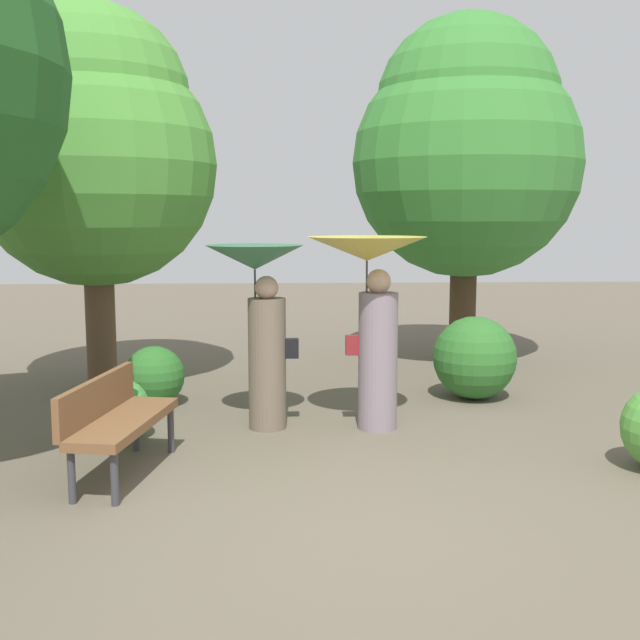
% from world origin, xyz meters
% --- Properties ---
extents(ground_plane, '(40.00, 40.00, 0.00)m').
position_xyz_m(ground_plane, '(0.00, 0.00, 0.00)').
color(ground_plane, brown).
extents(person_left, '(0.99, 0.99, 1.89)m').
position_xyz_m(person_left, '(-0.63, 2.59, 1.28)').
color(person_left, '#6B5B4C').
rests_on(person_left, ground).
extents(person_right, '(1.20, 1.20, 1.97)m').
position_xyz_m(person_right, '(0.49, 2.52, 1.40)').
color(person_right, gray).
rests_on(person_right, ground).
extents(park_bench, '(0.74, 1.56, 0.83)m').
position_xyz_m(park_bench, '(-1.81, 1.18, 0.51)').
color(park_bench, '#38383D').
rests_on(park_bench, ground).
extents(tree_near_left, '(3.04, 3.04, 4.78)m').
position_xyz_m(tree_near_left, '(-2.74, 4.70, 3.05)').
color(tree_near_left, brown).
rests_on(tree_near_left, ground).
extents(tree_near_right, '(3.33, 3.33, 5.06)m').
position_xyz_m(tree_near_right, '(2.28, 6.11, 3.19)').
color(tree_near_right, '#42301E').
rests_on(tree_near_right, ground).
extents(bush_path_left, '(0.70, 0.70, 0.70)m').
position_xyz_m(bush_path_left, '(-1.89, 3.59, 0.35)').
color(bush_path_left, '#2D6B28').
rests_on(bush_path_left, ground).
extents(bush_behind_bench, '(0.61, 0.61, 0.61)m').
position_xyz_m(bush_behind_bench, '(-2.02, 2.25, 0.30)').
color(bush_behind_bench, '#428C3D').
rests_on(bush_behind_bench, ground).
extents(bush_far_side, '(0.99, 0.99, 0.99)m').
position_xyz_m(bush_far_side, '(1.88, 3.76, 0.50)').
color(bush_far_side, '#2D6B28').
rests_on(bush_far_side, ground).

